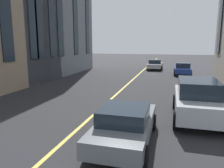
{
  "coord_description": "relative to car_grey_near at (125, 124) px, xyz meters",
  "views": [
    {
      "loc": [
        3.55,
        -3.66,
        3.51
      ],
      "look_at": [
        14.98,
        -0.51,
        1.31
      ],
      "focal_mm": 34.74,
      "sensor_mm": 36.0,
      "label": 1
    }
  ],
  "objects": [
    {
      "name": "lane_centre_line",
      "position": [
        9.26,
        2.17,
        -0.7
      ],
      "size": [
        80.0,
        0.16,
        0.01
      ],
      "color": "#D8C64C",
      "rests_on": "ground_plane"
    },
    {
      "name": "car_blue_far",
      "position": [
        18.81,
        -2.73,
        -0.0
      ],
      "size": [
        3.9,
        1.89,
        1.4
      ],
      "color": "navy",
      "rests_on": "ground_plane"
    },
    {
      "name": "car_grey_near",
      "position": [
        0.0,
        0.0,
        0.0
      ],
      "size": [
        4.4,
        1.95,
        1.37
      ],
      "color": "slate",
      "rests_on": "ground_plane"
    },
    {
      "name": "car_silver_parked_a",
      "position": [
        23.36,
        0.71,
        0.0
      ],
      "size": [
        4.4,
        1.95,
        1.37
      ],
      "color": "#B7BABF",
      "rests_on": "ground_plane"
    },
    {
      "name": "car_silver_trailing",
      "position": [
        3.37,
        -2.73,
        0.27
      ],
      "size": [
        4.7,
        2.14,
        1.88
      ],
      "color": "#B7BABF",
      "rests_on": "ground_plane"
    },
    {
      "name": "building_left_far",
      "position": [
        15.18,
        15.45,
        7.17
      ],
      "size": [
        14.88,
        11.69,
        15.75
      ],
      "color": "slate",
      "rests_on": "ground_plane"
    }
  ]
}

